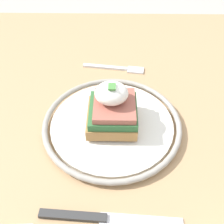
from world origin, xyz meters
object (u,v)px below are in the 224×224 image
fork (117,68)px  knife (99,218)px  plate (112,123)px  sandwich (113,107)px

fork → knife: bearing=-4.0°
plate → knife: plate is taller
sandwich → knife: size_ratio=0.44×
plate → sandwich: sandwich is taller
fork → plate: bearing=-2.8°
plate → sandwich: (-0.00, 0.00, 0.04)m
sandwich → fork: bearing=177.5°
plate → fork: size_ratio=1.80×
sandwich → plate: bearing=-82.0°
sandwich → knife: 0.18m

